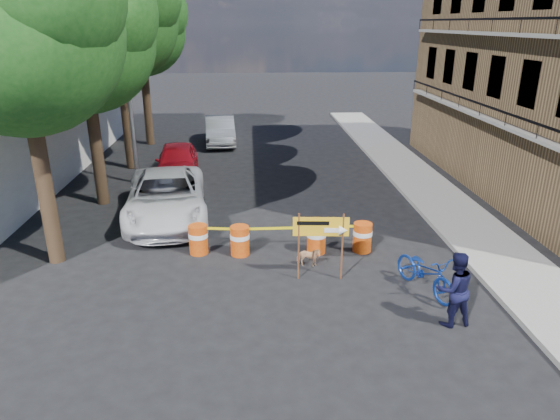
{
  "coord_description": "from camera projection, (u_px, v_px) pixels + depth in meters",
  "views": [
    {
      "loc": [
        -1.09,
        -11.5,
        6.53
      ],
      "look_at": [
        -0.25,
        2.36,
        1.3
      ],
      "focal_mm": 32.0,
      "sensor_mm": 36.0,
      "label": 1
    }
  ],
  "objects": [
    {
      "name": "ground",
      "position": [
        295.0,
        288.0,
        13.1
      ],
      "size": [
        120.0,
        120.0,
        0.0
      ],
      "primitive_type": "plane",
      "color": "black",
      "rests_on": "ground"
    },
    {
      "name": "sedan_silver",
      "position": [
        220.0,
        130.0,
        28.47
      ],
      "size": [
        1.95,
        4.7,
        1.51
      ],
      "primitive_type": "imported",
      "rotation": [
        0.0,
        0.0,
        0.08
      ],
      "color": "#B0B2B8",
      "rests_on": "ground"
    },
    {
      "name": "detour_sign",
      "position": [
        328.0,
        232.0,
        13.06
      ],
      "size": [
        1.47,
        0.29,
        1.9
      ],
      "rotation": [
        0.0,
        0.0,
        -0.07
      ],
      "color": "#592D19",
      "rests_on": "ground"
    },
    {
      "name": "suv_white",
      "position": [
        166.0,
        197.0,
        17.47
      ],
      "size": [
        3.38,
        6.14,
        1.63
      ],
      "primitive_type": "imported",
      "rotation": [
        0.0,
        0.0,
        0.12
      ],
      "color": "silver",
      "rests_on": "ground"
    },
    {
      "name": "barrel_far_right",
      "position": [
        362.0,
        237.0,
        15.05
      ],
      "size": [
        0.58,
        0.58,
        0.9
      ],
      "color": "red",
      "rests_on": "ground"
    },
    {
      "name": "dog",
      "position": [
        309.0,
        257.0,
        14.15
      ],
      "size": [
        0.72,
        0.43,
        0.57
      ],
      "primitive_type": "imported",
      "rotation": [
        0.0,
        0.0,
        1.38
      ],
      "color": "#E5B283",
      "rests_on": "ground"
    },
    {
      "name": "pedestrian",
      "position": [
        454.0,
        289.0,
        11.22
      ],
      "size": [
        0.96,
        0.79,
        1.81
      ],
      "primitive_type": "imported",
      "rotation": [
        0.0,
        0.0,
        3.27
      ],
      "color": "black",
      "rests_on": "ground"
    },
    {
      "name": "bicycle",
      "position": [
        427.0,
        254.0,
        12.54
      ],
      "size": [
        1.11,
        1.33,
        2.15
      ],
      "primitive_type": "imported",
      "rotation": [
        0.0,
        0.0,
        0.38
      ],
      "color": "#1439A4",
      "rests_on": "ground"
    },
    {
      "name": "tree_mid_b",
      "position": [
        117.0,
        18.0,
        21.57
      ],
      "size": [
        5.67,
        5.4,
        9.62
      ],
      "color": "#332316",
      "rests_on": "ground"
    },
    {
      "name": "sedan_red",
      "position": [
        177.0,
        161.0,
        22.16
      ],
      "size": [
        2.16,
        4.58,
        1.52
      ],
      "primitive_type": "imported",
      "rotation": [
        0.0,
        0.0,
        0.08
      ],
      "color": "#A80E1B",
      "rests_on": "ground"
    },
    {
      "name": "barrel_far_left",
      "position": [
        198.0,
        239.0,
        14.9
      ],
      "size": [
        0.58,
        0.58,
        0.9
      ],
      "color": "red",
      "rests_on": "ground"
    },
    {
      "name": "sidewalk_east",
      "position": [
        443.0,
        203.0,
        19.03
      ],
      "size": [
        2.4,
        40.0,
        0.15
      ],
      "primitive_type": "cube",
      "color": "gray",
      "rests_on": "ground"
    },
    {
      "name": "tree_near",
      "position": [
        20.0,
        30.0,
        12.35
      ],
      "size": [
        5.46,
        5.2,
        9.15
      ],
      "color": "#332316",
      "rests_on": "ground"
    },
    {
      "name": "streetlamp",
      "position": [
        129.0,
        80.0,
        20.1
      ],
      "size": [
        1.25,
        0.18,
        8.0
      ],
      "color": "gray",
      "rests_on": "ground"
    },
    {
      "name": "tree_far",
      "position": [
        141.0,
        29.0,
        26.41
      ],
      "size": [
        5.04,
        4.8,
        8.84
      ],
      "color": "#332316",
      "rests_on": "ground"
    },
    {
      "name": "tree_mid_a",
      "position": [
        84.0,
        39.0,
        17.15
      ],
      "size": [
        5.25,
        5.0,
        8.68
      ],
      "color": "#332316",
      "rests_on": "ground"
    },
    {
      "name": "barrel_mid_right",
      "position": [
        316.0,
        238.0,
        14.95
      ],
      "size": [
        0.58,
        0.58,
        0.9
      ],
      "color": "red",
      "rests_on": "ground"
    },
    {
      "name": "barrel_mid_left",
      "position": [
        240.0,
        240.0,
        14.81
      ],
      "size": [
        0.58,
        0.58,
        0.9
      ],
      "color": "red",
      "rests_on": "ground"
    }
  ]
}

